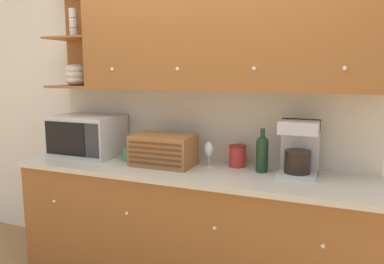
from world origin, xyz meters
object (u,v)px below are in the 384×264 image
wine_bottle (262,152)px  storage_canister (237,156)px  coffee_maker (299,148)px  bread_box (163,150)px  wine_glass (209,150)px  mug (129,154)px  microwave (87,135)px

wine_bottle → storage_canister: bearing=158.2°
storage_canister → coffee_maker: size_ratio=0.42×
bread_box → wine_bottle: 0.73m
bread_box → wine_glass: bearing=15.4°
mug → storage_canister: 0.86m
wine_bottle → microwave: bearing=-179.1°
wine_bottle → coffee_maker: (0.25, -0.00, 0.05)m
bread_box → microwave: bearing=174.1°
bread_box → storage_canister: 0.55m
wine_glass → wine_bottle: wine_bottle is taller
wine_bottle → coffee_maker: coffee_maker is taller
microwave → bread_box: 0.76m
mug → microwave: bearing=175.2°
microwave → bread_box: (0.75, -0.08, -0.05)m
microwave → coffee_maker: (1.72, 0.02, 0.02)m
wine_bottle → coffee_maker: bearing=-0.6°
storage_canister → wine_bottle: (0.20, -0.08, 0.06)m
wine_glass → bread_box: bearing=-164.6°
microwave → wine_glass: size_ratio=2.96×
mug → wine_bottle: 1.06m
microwave → wine_glass: 1.09m
storage_canister → wine_bottle: size_ratio=0.52×
microwave → mug: (0.42, -0.04, -0.12)m
wine_glass → coffee_maker: coffee_maker is taller
mug → storage_canister: size_ratio=0.67×
microwave → storage_canister: size_ratio=3.47×
mug → bread_box: size_ratio=0.23×
coffee_maker → mug: bearing=-177.5°
mug → wine_bottle: bearing=3.2°
bread_box → wine_glass: size_ratio=2.45×
wine_glass → coffee_maker: bearing=0.7°
wine_glass → storage_canister: (0.19, 0.09, -0.05)m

